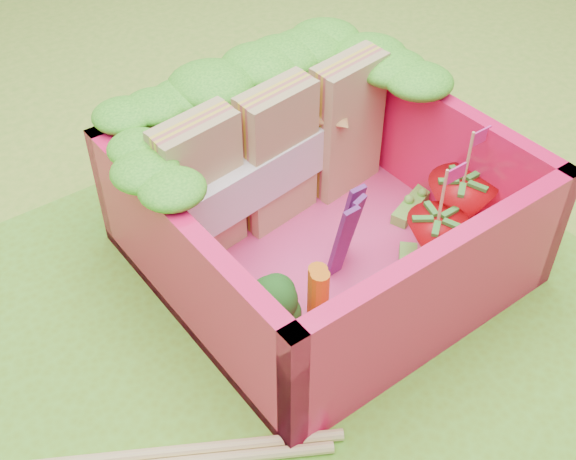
# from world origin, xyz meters

# --- Properties ---
(ground) EXTENTS (14.00, 14.00, 0.00)m
(ground) POSITION_xyz_m (0.00, 0.00, 0.00)
(ground) COLOR #76B132
(ground) RESTS_ON ground
(placemat) EXTENTS (2.60, 2.60, 0.03)m
(placemat) POSITION_xyz_m (0.00, 0.00, 0.01)
(placemat) COLOR #68A825
(placemat) RESTS_ON ground
(bento_floor) EXTENTS (1.30, 1.30, 0.05)m
(bento_floor) POSITION_xyz_m (0.34, 0.28, 0.06)
(bento_floor) COLOR #E43A7C
(bento_floor) RESTS_ON placemat
(bento_box) EXTENTS (1.30, 1.30, 0.55)m
(bento_box) POSITION_xyz_m (0.34, 0.28, 0.31)
(bento_box) COLOR #F41453
(bento_box) RESTS_ON placemat
(lettuce_ruffle) EXTENTS (1.43, 0.76, 0.11)m
(lettuce_ruffle) POSITION_xyz_m (0.34, 0.75, 0.64)
(lettuce_ruffle) COLOR #208818
(lettuce_ruffle) RESTS_ON bento_box
(sandwich_stack) EXTENTS (1.11, 0.31, 0.61)m
(sandwich_stack) POSITION_xyz_m (0.35, 0.58, 0.38)
(sandwich_stack) COLOR #A68457
(sandwich_stack) RESTS_ON bento_floor
(broccoli) EXTENTS (0.35, 0.35, 0.24)m
(broccoli) POSITION_xyz_m (-0.10, 0.02, 0.25)
(broccoli) COLOR #6FAC53
(broccoli) RESTS_ON bento_floor
(carrot_sticks) EXTENTS (0.08, 0.10, 0.29)m
(carrot_sticks) POSITION_xyz_m (0.07, -0.03, 0.22)
(carrot_sticks) COLOR orange
(carrot_sticks) RESTS_ON bento_floor
(purple_wedges) EXTENTS (0.17, 0.10, 0.38)m
(purple_wedges) POSITION_xyz_m (0.35, 0.14, 0.27)
(purple_wedges) COLOR #521A5D
(purple_wedges) RESTS_ON bento_floor
(strawberry_left) EXTENTS (0.24, 0.24, 0.48)m
(strawberry_left) POSITION_xyz_m (0.63, -0.05, 0.21)
(strawberry_left) COLOR red
(strawberry_left) RESTS_ON bento_floor
(strawberry_right) EXTENTS (0.28, 0.28, 0.52)m
(strawberry_right) POSITION_xyz_m (0.84, 0.02, 0.22)
(strawberry_right) COLOR red
(strawberry_right) RESTS_ON bento_floor
(snap_peas) EXTENTS (0.64, 0.52, 0.05)m
(snap_peas) POSITION_xyz_m (0.73, 0.07, 0.11)
(snap_peas) COLOR #67C43D
(snap_peas) RESTS_ON bento_floor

